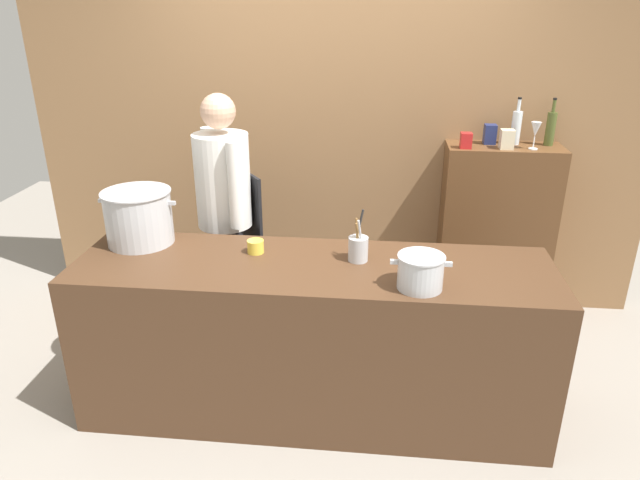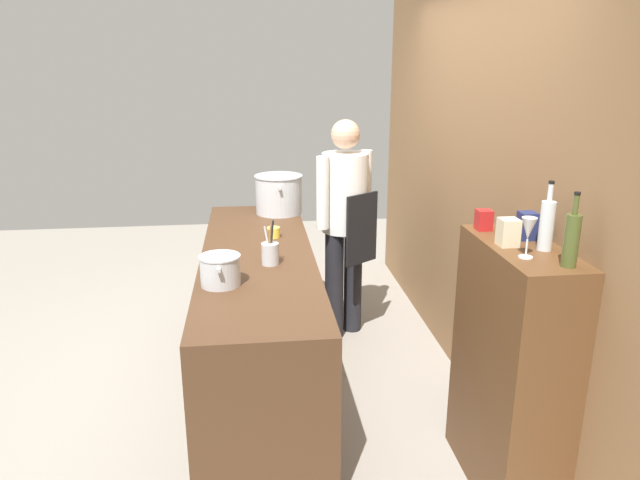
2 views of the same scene
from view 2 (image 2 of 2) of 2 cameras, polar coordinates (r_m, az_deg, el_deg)
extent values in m
plane|color=gray|center=(4.13, -5.66, -13.16)|extent=(8.00, 8.00, 0.00)
cube|color=olive|center=(3.88, 14.99, 8.03)|extent=(4.40, 0.10, 3.00)
cube|color=#472D1C|center=(3.92, -5.85, -7.47)|extent=(2.49, 0.70, 0.90)
cube|color=brown|center=(3.07, 17.87, -11.86)|extent=(0.76, 0.32, 1.26)
cylinder|color=black|center=(4.50, 1.38, -4.46)|extent=(0.14, 0.14, 0.84)
cylinder|color=black|center=(4.63, 3.18, -3.84)|extent=(0.14, 0.14, 0.84)
cylinder|color=white|center=(4.36, 2.40, 4.59)|extent=(0.34, 0.34, 0.58)
cube|color=black|center=(4.30, 4.04, 1.07)|extent=(0.19, 0.26, 0.52)
cylinder|color=white|center=(4.21, 0.26, 4.54)|extent=(0.09, 0.09, 0.52)
cylinder|color=white|center=(4.51, 4.41, 5.34)|extent=(0.09, 0.09, 0.52)
sphere|color=tan|center=(4.29, 2.47, 10.14)|extent=(0.21, 0.21, 0.21)
cylinder|color=#B7BABF|center=(4.68, -3.99, 4.37)|extent=(0.36, 0.36, 0.29)
cylinder|color=#B7BABF|center=(4.65, -4.03, 6.18)|extent=(0.38, 0.38, 0.01)
cube|color=#B7BABF|center=(4.85, -4.14, 5.96)|extent=(0.04, 0.02, 0.02)
cube|color=#B7BABF|center=(4.46, -3.88, 4.98)|extent=(0.04, 0.02, 0.02)
cylinder|color=#B7BABF|center=(3.23, -9.58, -2.96)|extent=(0.22, 0.22, 0.16)
cylinder|color=#B7BABF|center=(3.20, -9.65, -1.56)|extent=(0.22, 0.22, 0.01)
cube|color=#B7BABF|center=(3.33, -9.53, -1.41)|extent=(0.04, 0.02, 0.02)
cube|color=#B7BABF|center=(3.09, -9.72, -2.87)|extent=(0.04, 0.02, 0.02)
cylinder|color=#B7BABF|center=(3.52, -4.82, -1.33)|extent=(0.10, 0.10, 0.13)
cylinder|color=#262626|center=(3.50, -4.69, 0.00)|extent=(0.06, 0.03, 0.26)
cylinder|color=#B7BABF|center=(3.49, -5.04, -0.43)|extent=(0.04, 0.04, 0.21)
cylinder|color=olive|center=(3.51, -5.02, -0.54)|extent=(0.02, 0.02, 0.19)
cylinder|color=olive|center=(3.50, -4.89, -0.36)|extent=(0.03, 0.03, 0.21)
cylinder|color=yellow|center=(4.06, -4.50, 0.74)|extent=(0.09, 0.09, 0.07)
cylinder|color=#475123|center=(2.58, 23.04, -0.08)|extent=(0.06, 0.06, 0.22)
cylinder|color=#475123|center=(2.54, 23.42, 3.13)|extent=(0.02, 0.02, 0.08)
cylinder|color=black|center=(2.53, 23.55, 4.14)|extent=(0.02, 0.02, 0.01)
cylinder|color=silver|center=(2.77, 20.97, 1.27)|extent=(0.06, 0.06, 0.22)
cylinder|color=silver|center=(2.73, 21.30, 4.27)|extent=(0.02, 0.02, 0.08)
cylinder|color=black|center=(2.72, 21.40, 5.20)|extent=(0.03, 0.03, 0.01)
cylinder|color=silver|center=(2.66, 19.18, -1.56)|extent=(0.06, 0.06, 0.01)
cylinder|color=silver|center=(2.65, 19.26, -0.72)|extent=(0.01, 0.01, 0.08)
cone|color=silver|center=(2.62, 19.44, 1.05)|extent=(0.06, 0.06, 0.09)
cube|color=navy|center=(2.92, 19.32, 1.31)|extent=(0.08, 0.08, 0.13)
cube|color=beige|center=(2.79, 17.67, 0.71)|extent=(0.08, 0.08, 0.12)
cube|color=red|center=(3.02, 15.49, 1.87)|extent=(0.07, 0.07, 0.10)
camera|label=1|loc=(4.19, -47.56, 13.07)|focal=32.37mm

